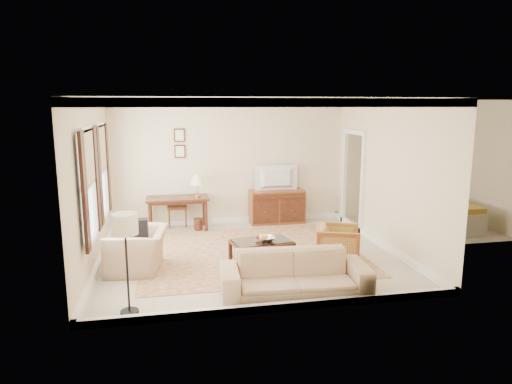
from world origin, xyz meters
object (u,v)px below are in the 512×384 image
object	(u,v)px
tv	(277,170)
writing_desk	(178,202)
coffee_table	(262,246)
club_armchair	(137,243)
striped_armchair	(338,243)
sofa	(295,267)
sideboard	(277,207)

from	to	relation	value
tv	writing_desk	bearing A→B (deg)	3.56
coffee_table	club_armchair	world-z (taller)	club_armchair
writing_desk	coffee_table	size ratio (longest dim) A/B	1.22
striped_armchair	club_armchair	bearing A→B (deg)	105.30
sofa	striped_armchair	bearing A→B (deg)	50.09
club_armchair	tv	bearing A→B (deg)	137.87
tv	striped_armchair	world-z (taller)	tv
coffee_table	sofa	distance (m)	1.41
writing_desk	club_armchair	bearing A→B (deg)	-107.12
writing_desk	coffee_table	world-z (taller)	writing_desk
writing_desk	striped_armchair	xyz separation A→B (m)	(2.75, -2.82, -0.27)
coffee_table	striped_armchair	bearing A→B (deg)	-8.26
writing_desk	sideboard	xyz separation A→B (m)	(2.35, 0.17, -0.25)
coffee_table	striped_armchair	xyz separation A→B (m)	(1.36, -0.20, 0.04)
sideboard	coffee_table	bearing A→B (deg)	-109.06
tv	sideboard	bearing A→B (deg)	-90.00
coffee_table	club_armchair	size ratio (longest dim) A/B	1.05
club_armchair	sofa	distance (m)	2.82
writing_desk	sofa	world-z (taller)	sofa
sofa	tv	bearing A→B (deg)	83.73
coffee_table	striped_armchair	size ratio (longest dim) A/B	1.50
tv	striped_armchair	xyz separation A→B (m)	(0.40, -2.97, -0.91)
club_armchair	sofa	bearing A→B (deg)	64.44
sideboard	tv	size ratio (longest dim) A/B	1.33
sideboard	striped_armchair	world-z (taller)	sideboard
sideboard	coffee_table	world-z (taller)	sideboard
tv	coffee_table	size ratio (longest dim) A/B	0.86
sofa	club_armchair	bearing A→B (deg)	150.67
tv	club_armchair	distance (m)	4.15
tv	sofa	distance (m)	4.32
writing_desk	striped_armchair	distance (m)	3.95
club_armchair	sofa	size ratio (longest dim) A/B	0.49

